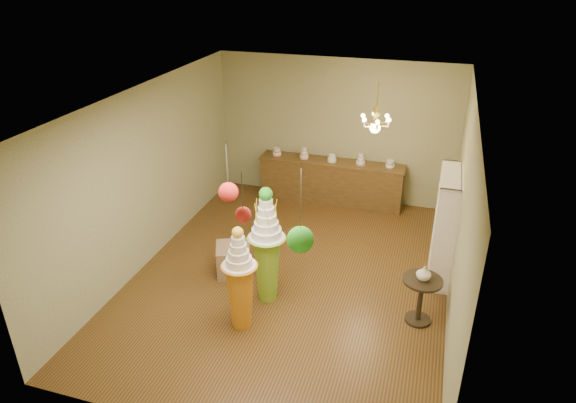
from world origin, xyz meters
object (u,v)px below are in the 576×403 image
(sideboard, at_px, (331,181))
(round_table, at_px, (421,294))
(pedestal_orange, at_px, (240,287))
(pedestal_green, at_px, (267,255))

(sideboard, distance_m, round_table, 4.11)
(pedestal_orange, relative_size, sideboard, 0.53)
(sideboard, relative_size, round_table, 4.21)
(pedestal_orange, bearing_deg, sideboard, 85.75)
(pedestal_orange, xyz_separation_m, round_table, (2.42, 0.83, -0.18))
(pedestal_green, relative_size, round_table, 2.61)
(pedestal_green, xyz_separation_m, sideboard, (0.17, 3.65, -0.31))
(round_table, bearing_deg, pedestal_green, -177.06)
(round_table, bearing_deg, pedestal_orange, -161.10)
(pedestal_green, bearing_deg, round_table, 2.94)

